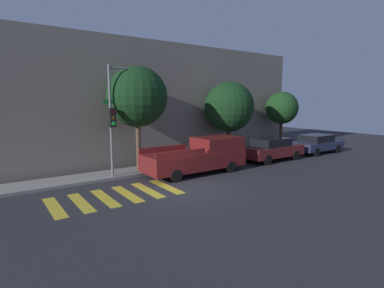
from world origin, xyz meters
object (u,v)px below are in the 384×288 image
tree_far_end (282,108)px  sedan_near_corner (272,149)px  pickup_truck (200,156)px  tree_near_corner (137,97)px  traffic_light_pole (119,107)px  tree_midblock (229,107)px  sedan_middle (317,143)px

tree_far_end → sedan_near_corner: bearing=-149.5°
pickup_truck → tree_near_corner: tree_near_corner is taller
traffic_light_pole → pickup_truck: size_ratio=0.99×
pickup_truck → tree_midblock: tree_midblock is taller
traffic_light_pole → tree_midblock: size_ratio=1.09×
pickup_truck → sedan_near_corner: pickup_truck is taller
pickup_truck → sedan_near_corner: size_ratio=1.28×
sedan_near_corner → traffic_light_pole: bearing=172.6°
pickup_truck → sedan_middle: pickup_truck is taller
pickup_truck → sedan_middle: (10.80, 0.00, -0.20)m
sedan_near_corner → tree_near_corner: bearing=167.4°
tree_midblock → traffic_light_pole: bearing=-175.3°
pickup_truck → sedan_near_corner: (5.82, -0.00, -0.16)m
pickup_truck → tree_far_end: 9.54m
tree_near_corner → tree_far_end: 11.74m
tree_near_corner → traffic_light_pole: bearing=-153.7°
traffic_light_pole → tree_midblock: 7.72m
traffic_light_pole → tree_far_end: 13.00m
traffic_light_pole → pickup_truck: bearing=-17.9°
sedan_near_corner → tree_near_corner: tree_near_corner is taller
sedan_middle → traffic_light_pole: bearing=175.1°
sedan_middle → tree_far_end: (-1.76, 1.90, 2.59)m
traffic_light_pole → tree_near_corner: size_ratio=0.98×
pickup_truck → tree_far_end: (9.04, 1.90, 2.39)m
tree_near_corner → tree_far_end: size_ratio=1.24×
traffic_light_pole → tree_near_corner: (1.27, 0.63, 0.50)m
tree_near_corner → sedan_middle: bearing=-8.0°
tree_midblock → sedan_middle: bearing=-15.1°
pickup_truck → tree_near_corner: size_ratio=0.99×
sedan_middle → tree_midblock: 7.79m
sedan_middle → tree_midblock: (-7.04, 1.90, 2.73)m
tree_midblock → tree_far_end: size_ratio=1.12×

